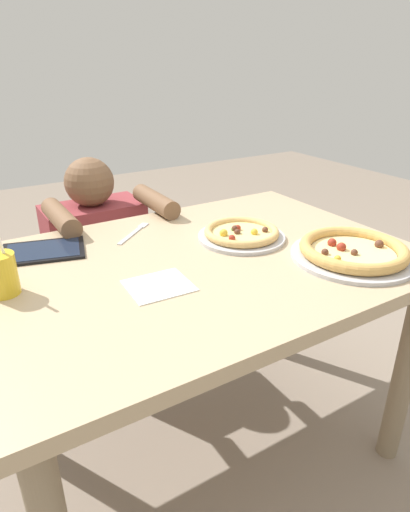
# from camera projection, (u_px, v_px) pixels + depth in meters

# --- Properties ---
(ground_plane) EXTENTS (8.00, 8.00, 0.00)m
(ground_plane) POSITION_uv_depth(u_px,v_px,m) (201.00, 446.00, 1.58)
(ground_plane) COLOR gray
(dining_table) EXTENTS (1.27, 0.89, 0.75)m
(dining_table) POSITION_uv_depth(u_px,v_px,m) (200.00, 291.00, 1.32)
(dining_table) COLOR tan
(dining_table) RESTS_ON ground
(pizza_near) EXTENTS (0.36, 0.36, 0.05)m
(pizza_near) POSITION_uv_depth(u_px,v_px,m) (353.00, 252.00, 1.27)
(pizza_near) COLOR #B7B7BC
(pizza_near) RESTS_ON dining_table
(pizza_far) EXTENTS (0.28, 0.28, 0.04)m
(pizza_far) POSITION_uv_depth(u_px,v_px,m) (241.00, 234.00, 1.41)
(pizza_far) COLOR #B7B7BC
(pizza_far) RESTS_ON dining_table
(drink_cup_colored) EXTENTS (0.08, 0.08, 0.19)m
(drink_cup_colored) POSITION_uv_depth(u_px,v_px,m) (1.00, 274.00, 1.06)
(drink_cup_colored) COLOR gold
(drink_cup_colored) RESTS_ON dining_table
(paper_napkin) EXTENTS (0.17, 0.15, 0.00)m
(paper_napkin) POSITION_uv_depth(u_px,v_px,m) (159.00, 286.00, 1.12)
(paper_napkin) COLOR white
(paper_napkin) RESTS_ON dining_table
(fork) EXTENTS (0.16, 0.15, 0.00)m
(fork) POSITION_uv_depth(u_px,v_px,m) (135.00, 232.00, 1.46)
(fork) COLOR silver
(fork) RESTS_ON dining_table
(tablet) EXTENTS (0.28, 0.23, 0.01)m
(tablet) POSITION_uv_depth(u_px,v_px,m) (43.00, 251.00, 1.31)
(tablet) COLOR black
(tablet) RESTS_ON dining_table
(diner_seated) EXTENTS (0.43, 0.53, 0.93)m
(diner_seated) POSITION_uv_depth(u_px,v_px,m) (100.00, 276.00, 1.91)
(diner_seated) COLOR #333847
(diner_seated) RESTS_ON ground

